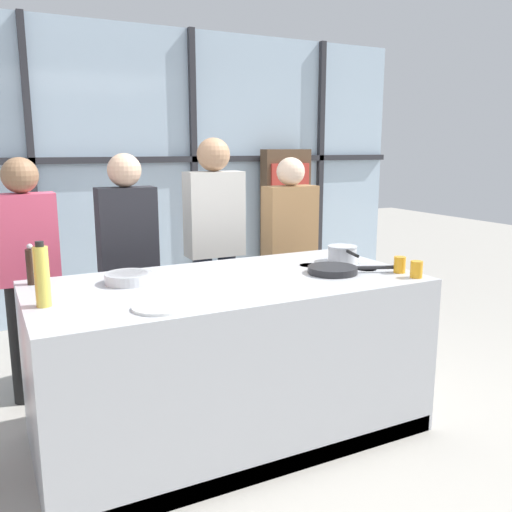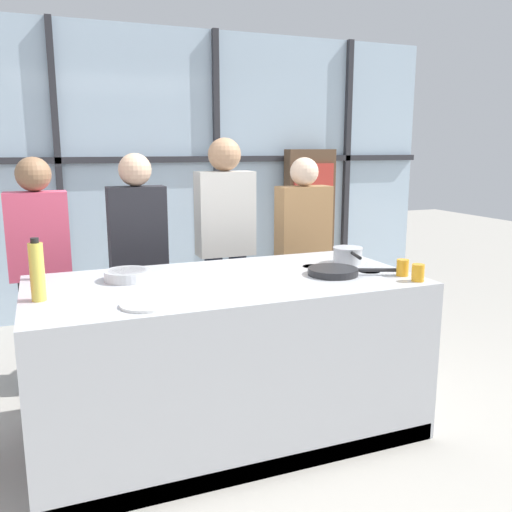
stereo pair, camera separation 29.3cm
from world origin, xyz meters
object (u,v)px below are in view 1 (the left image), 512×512
Objects in this scene: spectator_center_left at (128,254)px; spectator_far_right at (290,244)px; white_plate at (160,307)px; oil_bottle at (42,276)px; spectator_far_left at (27,265)px; frying_pan at (334,270)px; mixing_bowl at (128,278)px; juice_glass_far at (400,265)px; juice_glass_near at (416,269)px; saucepan at (342,253)px; spectator_center_right at (215,238)px; pepper_grinder at (31,266)px.

spectator_far_right is at bearing 180.00° from spectator_center_left.
white_plate is 0.57m from oil_bottle.
spectator_far_left is 5.17× the size of oil_bottle.
frying_pan is 1.96× the size of mixing_bowl.
mixing_bowl is 1.58m from juice_glass_far.
oil_bottle is at bearing 169.59° from juice_glass_near.
saucepan is (1.19, -0.86, 0.05)m from spectator_center_left.
spectator_center_right is (1.30, 0.00, 0.07)m from spectator_far_left.
spectator_center_left reaches higher than frying_pan.
spectator_center_left is 0.65m from spectator_center_right.
spectator_center_left is 1.92m from juice_glass_near.
frying_pan is at bearing 130.63° from spectator_center_left.
spectator_center_right reaches higher than spectator_far_right.
spectator_center_left is at bearing 130.63° from frying_pan.
mixing_bowl is at bearing 76.20° from spectator_center_left.
oil_bottle is at bearing -174.05° from saucepan.
juice_glass_near is (1.96, -1.41, 0.05)m from spectator_far_left.
frying_pan is at bearing -18.10° from pepper_grinder.
mixing_bowl is 2.67× the size of juice_glass_far.
spectator_center_left is 1.34m from white_plate.
spectator_center_right is 1.56m from juice_glass_near.
white_plate is 0.90m from pepper_grinder.
saucepan is at bearing 19.10° from white_plate.
oil_bottle is (-1.31, -1.05, 0.08)m from spectator_center_right.
juice_glass_far reaches higher than mixing_bowl.
mixing_bowl is (-0.01, 0.54, 0.02)m from white_plate.
spectator_center_right reaches higher than oil_bottle.
saucepan is 0.43m from juice_glass_far.
pepper_grinder is at bearing 122.74° from white_plate.
white_plate is at bearing -168.71° from frying_pan.
juice_glass_far is at bearing 135.83° from spectator_center_left.
white_plate is at bearing -88.78° from mixing_bowl.
white_plate is at bearing 58.02° from spectator_center_right.
frying_pan is 0.39m from juice_glass_far.
white_plate is (-0.18, -1.33, 0.00)m from spectator_center_left.
spectator_center_right is 5.00× the size of saucepan.
juice_glass_near is (1.50, -0.62, 0.02)m from mixing_bowl.
pepper_grinder is (-0.67, -0.58, 0.10)m from spectator_center_left.
juice_glass_far is at bearing -74.33° from saucepan.
juice_glass_near reaches higher than white_plate.
oil_bottle reaches higher than mixing_bowl.
juice_glass_near reaches higher than mixing_bowl.
spectator_center_left is 5.23× the size of oil_bottle.
spectator_far_left is 4.63× the size of saucepan.
spectator_center_left is 0.81m from mixing_bowl.
spectator_center_right is at bearing -180.00° from spectator_far_left.
saucepan is 1.88m from pepper_grinder.
spectator_center_right reaches higher than saucepan.
spectator_far_left is 3.18× the size of frying_pan.
pepper_grinder is (-1.32, -0.58, 0.04)m from spectator_center_right.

